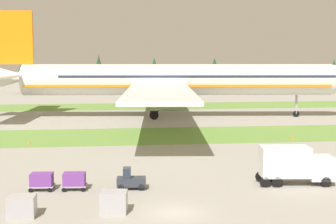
# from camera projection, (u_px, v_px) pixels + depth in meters

# --- Properties ---
(ground_plane) EXTENTS (400.00, 400.00, 0.00)m
(ground_plane) POSITION_uv_depth(u_px,v_px,m) (175.00, 213.00, 37.46)
(ground_plane) COLOR gray
(grass_strip_near) EXTENTS (320.00, 16.02, 0.01)m
(grass_strip_near) POSITION_uv_depth(u_px,v_px,m) (143.00, 136.00, 73.89)
(grass_strip_near) COLOR olive
(grass_strip_near) RESTS_ON ground
(grass_strip_far) EXTENTS (320.00, 16.02, 0.01)m
(grass_strip_far) POSITION_uv_depth(u_px,v_px,m) (131.00, 106.00, 117.35)
(grass_strip_far) COLOR olive
(grass_strip_far) RESTS_ON ground
(airliner) EXTENTS (71.06, 87.14, 20.64)m
(airliner) POSITION_uv_depth(u_px,v_px,m) (164.00, 80.00, 95.67)
(airliner) COLOR silver
(airliner) RESTS_ON ground
(baggage_tug) EXTENTS (2.68, 1.47, 1.97)m
(baggage_tug) POSITION_uv_depth(u_px,v_px,m) (131.00, 180.00, 44.13)
(baggage_tug) COLOR #2D333D
(baggage_tug) RESTS_ON ground
(cargo_dolly_lead) EXTENTS (2.29, 1.64, 1.55)m
(cargo_dolly_lead) POSITION_uv_depth(u_px,v_px,m) (74.00, 180.00, 43.87)
(cargo_dolly_lead) COLOR #A3A3A8
(cargo_dolly_lead) RESTS_ON ground
(cargo_dolly_second) EXTENTS (2.29, 1.64, 1.55)m
(cargo_dolly_second) POSITION_uv_depth(u_px,v_px,m) (42.00, 180.00, 43.73)
(cargo_dolly_second) COLOR #A3A3A8
(cargo_dolly_second) RESTS_ON ground
(catering_truck) EXTENTS (7.14, 2.96, 3.58)m
(catering_truck) POSITION_uv_depth(u_px,v_px,m) (294.00, 164.00, 45.67)
(catering_truck) COLOR silver
(catering_truck) RESTS_ON ground
(ground_crew_marshaller) EXTENTS (0.36, 0.53, 1.74)m
(ground_crew_marshaller) POSITION_uv_depth(u_px,v_px,m) (298.00, 164.00, 50.37)
(ground_crew_marshaller) COLOR black
(ground_crew_marshaller) RESTS_ON ground
(uld_container_0) EXTENTS (2.03, 1.64, 1.61)m
(uld_container_0) POSITION_uv_depth(u_px,v_px,m) (22.00, 206.00, 36.47)
(uld_container_0) COLOR #A3A3A8
(uld_container_0) RESTS_ON ground
(uld_container_1) EXTENTS (2.20, 1.85, 1.68)m
(uld_container_1) POSITION_uv_depth(u_px,v_px,m) (114.00, 202.00, 37.44)
(uld_container_1) COLOR #A3A3A8
(uld_container_1) RESTS_ON ground
(taxiway_marker_0) EXTENTS (0.44, 0.44, 0.47)m
(taxiway_marker_0) POSITION_uv_depth(u_px,v_px,m) (29.00, 143.00, 66.75)
(taxiway_marker_0) COLOR orange
(taxiway_marker_0) RESTS_ON ground
(taxiway_marker_1) EXTENTS (0.44, 0.44, 0.47)m
(taxiway_marker_1) POSITION_uv_depth(u_px,v_px,m) (293.00, 137.00, 71.06)
(taxiway_marker_1) COLOR orange
(taxiway_marker_1) RESTS_ON ground
(distant_tree_line) EXTENTS (194.04, 10.13, 12.42)m
(distant_tree_line) POSITION_uv_depth(u_px,v_px,m) (119.00, 71.00, 162.53)
(distant_tree_line) COLOR #4C3823
(distant_tree_line) RESTS_ON ground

